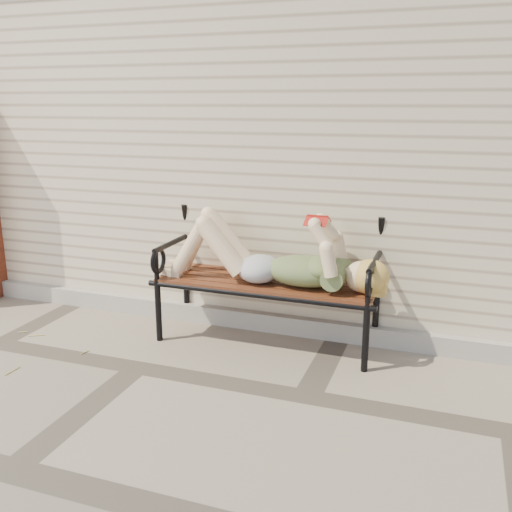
% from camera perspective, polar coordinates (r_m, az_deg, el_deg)
% --- Properties ---
extents(ground, '(80.00, 80.00, 0.00)m').
position_cam_1_polar(ground, '(4.25, -11.75, -10.87)').
color(ground, gray).
rests_on(ground, ground).
extents(house_wall, '(8.00, 4.00, 3.00)m').
position_cam_1_polar(house_wall, '(6.57, 1.35, 12.17)').
color(house_wall, beige).
rests_on(house_wall, ground).
extents(foundation_strip, '(8.00, 0.10, 0.15)m').
position_cam_1_polar(foundation_strip, '(5.00, -6.07, -5.63)').
color(foundation_strip, gray).
rests_on(foundation_strip, ground).
extents(garden_bench, '(1.85, 0.74, 1.20)m').
position_cam_1_polar(garden_bench, '(4.45, 1.52, -0.08)').
color(garden_bench, black).
rests_on(garden_bench, ground).
extents(reading_woman, '(1.74, 0.40, 0.55)m').
position_cam_1_polar(reading_woman, '(4.30, 1.12, -0.07)').
color(reading_woman, '#0B414E').
rests_on(reading_woman, ground).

